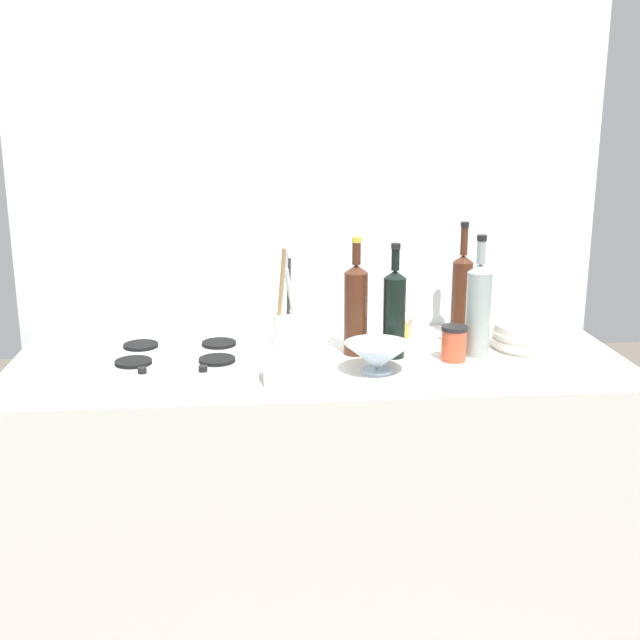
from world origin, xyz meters
TOP-DOWN VIEW (x-y plane):
  - ground_plane at (0.00, 0.00)m, footprint 6.00×6.00m
  - counter_block at (0.00, 0.00)m, footprint 1.80×0.70m
  - backsplash_panel at (0.00, 0.38)m, footprint 1.90×0.06m
  - stovetop_hob at (-0.41, 0.01)m, footprint 0.46×0.36m
  - plate_stack at (0.65, 0.06)m, footprint 0.22×0.22m
  - wine_bottle_leftmost at (0.11, 0.05)m, footprint 0.07×0.07m
  - wine_bottle_mid_left at (0.47, 0.00)m, footprint 0.07×0.07m
  - wine_bottle_mid_right at (0.47, 0.21)m, footprint 0.06×0.06m
  - wine_bottle_rightmost at (0.22, 0.01)m, footprint 0.07×0.07m
  - mixing_bowl at (0.15, -0.13)m, footprint 0.19×0.19m
  - butter_dish at (-0.10, -0.18)m, footprint 0.15×0.10m
  - utensil_crock at (-0.09, 0.14)m, footprint 0.09×0.09m
  - condiment_jar_front at (0.39, -0.04)m, footprint 0.08×0.08m
  - condiment_jar_rear at (0.29, 0.21)m, footprint 0.06×0.06m
  - condiment_jar_spare at (0.25, 0.11)m, footprint 0.06×0.06m

SIDE VIEW (x-z plane):
  - ground_plane at x=0.00m, z-range 0.00..0.00m
  - counter_block at x=0.00m, z-range 0.00..0.90m
  - stovetop_hob at x=-0.41m, z-range 0.89..0.93m
  - butter_dish at x=-0.10m, z-range 0.90..0.97m
  - plate_stack at x=0.65m, z-range 0.90..0.98m
  - condiment_jar_rear at x=0.29m, z-range 0.90..0.98m
  - condiment_jar_spare at x=0.25m, z-range 0.90..0.99m
  - mixing_bowl at x=0.15m, z-range 0.90..0.99m
  - condiment_jar_front at x=0.39m, z-range 0.90..1.00m
  - utensil_crock at x=-0.09m, z-range 0.81..1.12m
  - wine_bottle_rightmost at x=0.22m, z-range 0.87..1.21m
  - wine_bottle_mid_right at x=0.47m, z-range 0.86..1.23m
  - wine_bottle_leftmost at x=0.11m, z-range 0.87..1.22m
  - wine_bottle_mid_left at x=0.47m, z-range 0.86..1.23m
  - backsplash_panel at x=0.00m, z-range 0.00..2.59m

